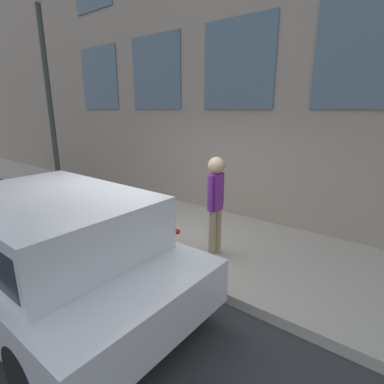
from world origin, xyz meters
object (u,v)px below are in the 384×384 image
object	(u,v)px
fire_hydrant	(170,230)
parked_truck_silver_near	(52,241)
person	(216,198)
street_lamp	(47,78)

from	to	relation	value
fire_hydrant	parked_truck_silver_near	world-z (taller)	parked_truck_silver_near
person	parked_truck_silver_near	size ratio (longest dim) A/B	0.39
person	parked_truck_silver_near	distance (m)	2.53
street_lamp	fire_hydrant	bearing A→B (deg)	-90.67
parked_truck_silver_near	person	bearing A→B (deg)	-26.74
fire_hydrant	person	bearing A→B (deg)	-66.60
fire_hydrant	person	size ratio (longest dim) A/B	0.42
fire_hydrant	parked_truck_silver_near	xyz separation A→B (m)	(-1.92, 0.38, 0.38)
parked_truck_silver_near	street_lamp	world-z (taller)	street_lamp
fire_hydrant	street_lamp	xyz separation A→B (m)	(0.04, 3.79, 2.78)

